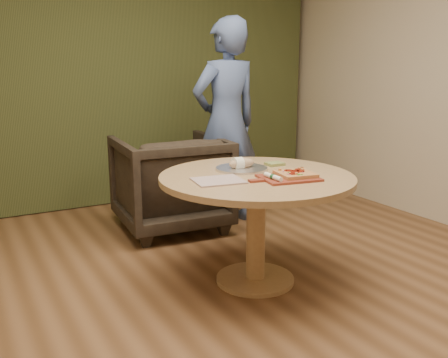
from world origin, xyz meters
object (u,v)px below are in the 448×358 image
pedestal_table (256,196)px  person_standing (226,123)px  armchair (170,178)px  serving_tray (242,168)px  flatbread_pizza (296,174)px  bread_roll (241,163)px  cutlery_roll (273,177)px  pizza_paddle (287,178)px

pedestal_table → person_standing: size_ratio=0.69×
pedestal_table → armchair: armchair is taller
serving_tray → person_standing: size_ratio=0.19×
person_standing → serving_tray: bearing=61.1°
flatbread_pizza → bread_roll: size_ratio=1.31×
flatbread_pizza → person_standing: 1.49m
flatbread_pizza → armchair: 1.57m
pedestal_table → bread_roll: size_ratio=6.63×
flatbread_pizza → cutlery_roll: 0.18m
armchair → person_standing: size_ratio=0.50×
pedestal_table → pizza_paddle: 0.27m
cutlery_roll → serving_tray: 0.40m
pizza_paddle → person_standing: 1.51m
pizza_paddle → serving_tray: bearing=114.2°
pedestal_table → armchair: (-0.05, 1.33, -0.14)m
armchair → pedestal_table: bearing=96.6°
cutlery_roll → serving_tray: (0.01, 0.40, -0.02)m
pedestal_table → serving_tray: (0.00, 0.19, 0.15)m
serving_tray → pizza_paddle: bearing=-75.1°
cutlery_roll → serving_tray: bearing=89.1°
flatbread_pizza → bread_roll: bread_roll is taller
serving_tray → armchair: bearing=92.8°
pedestal_table → flatbread_pizza: bearing=-48.2°
bread_roll → person_standing: person_standing is taller
pizza_paddle → serving_tray: 0.40m
serving_tray → pedestal_table: bearing=-90.2°
cutlery_roll → person_standing: bearing=72.4°
bread_roll → person_standing: bearing=65.7°
pedestal_table → person_standing: bearing=69.4°
cutlery_roll → serving_tray: size_ratio=0.56×
pedestal_table → cutlery_roll: bearing=-93.0°
pedestal_table → cutlery_roll: (-0.01, -0.20, 0.17)m
serving_tray → armchair: size_ratio=0.38×
flatbread_pizza → cutlery_roll: size_ratio=1.27×
flatbread_pizza → serving_tray: bearing=113.9°
cutlery_roll → person_standing: (0.48, 1.46, 0.15)m
flatbread_pizza → cutlery_roll: flatbread_pizza is taller
flatbread_pizza → pizza_paddle: bearing=-176.8°
armchair → person_standing: (0.53, -0.07, 0.46)m
pedestal_table → bread_roll: bread_roll is taller
armchair → pizza_paddle: bearing=100.2°
cutlery_roll → armchair: 1.56m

